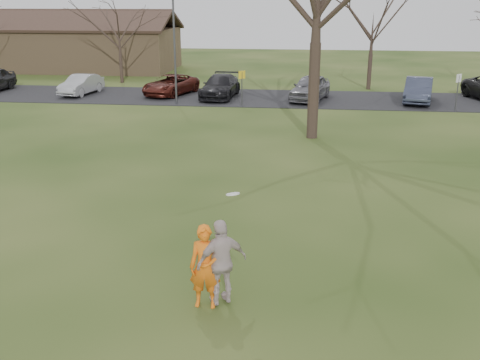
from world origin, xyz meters
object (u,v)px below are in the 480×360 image
at_px(car_5, 418,90).
at_px(building, 60,47).
at_px(car_2, 171,85).
at_px(car_3, 220,86).
at_px(catching_play, 222,262).
at_px(car_4, 310,88).
at_px(player_defender, 205,267).
at_px(lamp_post, 174,36).
at_px(car_1, 81,85).

distance_m(car_5, building, 31.46).
relative_size(car_2, building, 0.22).
xyz_separation_m(car_3, catching_play, (3.76, -24.50, 0.23)).
height_order(car_2, car_4, car_4).
height_order(car_3, building, building).
distance_m(player_defender, car_2, 26.15).
bearing_deg(car_4, catching_play, -79.74).
bearing_deg(car_3, car_4, 0.54).
distance_m(player_defender, catching_play, 0.35).
bearing_deg(car_2, lamp_post, -52.92).
distance_m(car_5, lamp_post, 14.91).
relative_size(car_3, car_4, 1.08).
bearing_deg(car_3, car_5, 2.36).
bearing_deg(car_4, car_1, -166.76).
distance_m(car_1, building, 14.98).
bearing_deg(catching_play, car_4, 85.56).
bearing_deg(building, car_1, -61.46).
xyz_separation_m(car_1, car_5, (21.29, -0.35, 0.09)).
distance_m(car_1, car_4, 14.81).
relative_size(car_1, car_5, 0.87).
relative_size(car_1, car_2, 0.84).
bearing_deg(lamp_post, car_5, 8.07).
height_order(player_defender, building, building).
height_order(car_5, catching_play, catching_play).
relative_size(car_4, car_5, 1.01).
distance_m(car_1, car_2, 5.85).
distance_m(car_4, lamp_post, 8.78).
relative_size(car_3, lamp_post, 0.76).
bearing_deg(lamp_post, building, 132.09).
distance_m(player_defender, car_3, 24.84).
bearing_deg(player_defender, building, 116.47).
height_order(player_defender, lamp_post, lamp_post).
height_order(car_4, car_5, car_4).
xyz_separation_m(car_5, building, (-28.42, 13.46, 1.16)).
bearing_deg(car_1, player_defender, -54.81).
xyz_separation_m(car_3, car_4, (5.64, -0.31, 0.06)).
bearing_deg(car_4, car_2, -171.37).
relative_size(car_1, lamp_post, 0.62).
distance_m(building, lamp_post, 20.99).
bearing_deg(player_defender, catching_play, 15.57).
bearing_deg(car_2, car_1, -156.77).
xyz_separation_m(car_4, lamp_post, (-7.94, -2.01, 3.17)).
distance_m(car_3, car_4, 5.65).
height_order(player_defender, car_2, player_defender).
relative_size(player_defender, catching_play, 0.73).
height_order(player_defender, car_1, player_defender).
distance_m(car_4, building, 25.78).
xyz_separation_m(car_5, catching_play, (-8.35, -24.22, 0.20)).
bearing_deg(car_5, building, 167.19).
distance_m(player_defender, building, 42.64).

